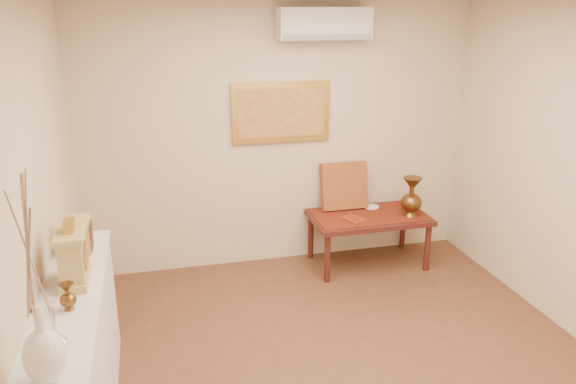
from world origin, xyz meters
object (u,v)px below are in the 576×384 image
object	(u,v)px
white_vase	(33,285)
display_ledge	(79,365)
wooden_chest	(80,235)
low_table	(369,221)
mantel_clock	(73,256)
brass_urn_tall	(412,193)

from	to	relation	value
white_vase	display_ledge	bearing A→B (deg)	90.39
wooden_chest	low_table	distance (m)	3.00
wooden_chest	low_table	xyz separation A→B (m)	(2.66, 1.24, -0.62)
display_ledge	mantel_clock	size ratio (longest dim) A/B	4.93
display_ledge	mantel_clock	xyz separation A→B (m)	(0.03, 0.17, 0.66)
brass_urn_tall	display_ledge	bearing A→B (deg)	-150.36
display_ledge	mantel_clock	world-z (taller)	mantel_clock
white_vase	brass_urn_tall	distance (m)	4.07
brass_urn_tall	low_table	bearing A→B (deg)	161.99
white_vase	brass_urn_tall	bearing A→B (deg)	40.09
brass_urn_tall	mantel_clock	distance (m)	3.45
white_vase	display_ledge	xyz separation A→B (m)	(-0.01, 0.83, -0.98)
white_vase	brass_urn_tall	size ratio (longest dim) A/B	2.00
mantel_clock	brass_urn_tall	bearing A→B (deg)	27.37
brass_urn_tall	mantel_clock	size ratio (longest dim) A/B	1.21
white_vase	mantel_clock	distance (m)	1.06
brass_urn_tall	display_ledge	world-z (taller)	brass_urn_tall
white_vase	low_table	size ratio (longest dim) A/B	0.82
mantel_clock	low_table	world-z (taller)	mantel_clock
brass_urn_tall	mantel_clock	xyz separation A→B (m)	(-3.05, -1.58, 0.35)
brass_urn_tall	display_ledge	xyz separation A→B (m)	(-3.08, -1.75, -0.31)
display_ledge	mantel_clock	bearing A→B (deg)	81.01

